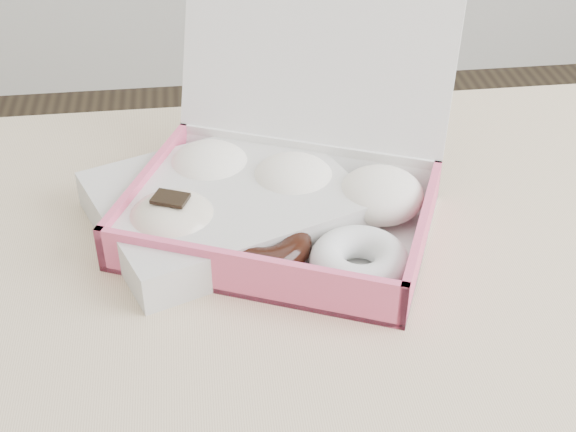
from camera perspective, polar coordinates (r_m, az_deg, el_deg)
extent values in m
cube|color=tan|center=(0.71, 12.12, -7.71)|extent=(1.20, 0.80, 0.04)
cube|color=white|center=(0.77, -0.63, -1.00)|extent=(0.33, 0.30, 0.01)
cube|color=#EB567E|center=(0.68, -3.01, -4.31)|extent=(0.26, 0.12, 0.05)
cube|color=white|center=(0.84, 1.31, 3.96)|extent=(0.26, 0.12, 0.05)
cube|color=#EB567E|center=(0.80, -9.93, 1.80)|extent=(0.09, 0.19, 0.05)
cube|color=#EB567E|center=(0.74, 9.47, -1.45)|extent=(0.09, 0.19, 0.05)
cube|color=white|center=(0.81, 1.76, 9.39)|extent=(0.28, 0.17, 0.19)
ellipsoid|color=white|center=(0.82, -5.58, 3.43)|extent=(0.11, 0.11, 0.05)
ellipsoid|color=white|center=(0.79, 0.37, 2.50)|extent=(0.11, 0.11, 0.05)
ellipsoid|color=white|center=(0.78, 6.61, 1.50)|extent=(0.11, 0.11, 0.05)
ellipsoid|color=beige|center=(0.74, -8.20, -0.36)|extent=(0.11, 0.11, 0.05)
cube|color=black|center=(0.73, -8.37, 1.24)|extent=(0.04, 0.03, 0.00)
torus|color=black|center=(0.72, -1.74, -2.02)|extent=(0.12, 0.12, 0.03)
torus|color=white|center=(0.70, 5.09, -3.23)|extent=(0.12, 0.12, 0.03)
cube|color=silver|center=(0.78, -4.50, 0.87)|extent=(0.29, 0.26, 0.04)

